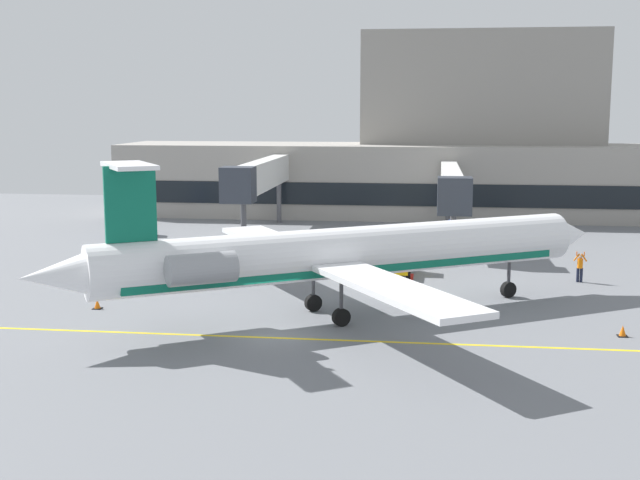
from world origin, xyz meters
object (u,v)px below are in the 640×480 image
at_px(pushback_tractor, 134,224).
at_px(marshaller, 580,267).
at_px(baggage_tug, 396,259).
at_px(regional_jet, 341,254).
at_px(belt_loader, 458,234).

bearing_deg(pushback_tractor, marshaller, -23.28).
bearing_deg(baggage_tug, pushback_tractor, 149.07).
xyz_separation_m(pushback_tractor, marshaller, (34.05, -14.65, -0.04)).
relative_size(regional_jet, pushback_tractor, 8.17).
bearing_deg(baggage_tug, belt_loader, 69.13).
distance_m(regional_jet, baggage_tug, 12.09).
bearing_deg(belt_loader, baggage_tug, -110.87).
distance_m(pushback_tractor, marshaller, 37.06).
bearing_deg(baggage_tug, regional_jet, -101.51).
height_order(baggage_tug, pushback_tractor, pushback_tractor).
bearing_deg(marshaller, regional_jet, -142.79).
bearing_deg(regional_jet, pushback_tractor, 128.79).
height_order(pushback_tractor, belt_loader, pushback_tractor).
relative_size(regional_jet, marshaller, 14.75).
relative_size(regional_jet, baggage_tug, 7.59).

